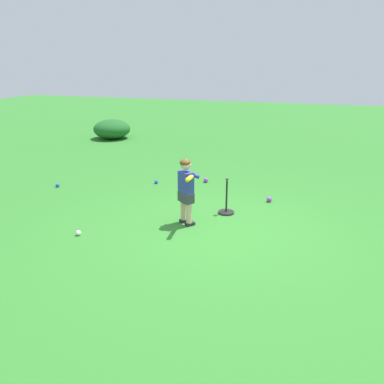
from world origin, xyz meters
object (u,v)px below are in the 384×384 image
object	(u,v)px
child_batter	(186,186)
play_ball_center_lawn	(269,199)
play_ball_behind_batter	(58,185)
batting_tee	(226,207)
play_ball_far_right	(156,182)
play_ball_by_bucket	(206,180)
play_ball_midfield	(78,233)

from	to	relation	value
child_batter	play_ball_center_lawn	size ratio (longest dim) A/B	11.21
play_ball_behind_batter	batting_tee	bearing A→B (deg)	-4.94
child_batter	play_ball_far_right	distance (m)	2.39
child_batter	play_ball_by_bucket	world-z (taller)	child_batter
child_batter	play_ball_by_bucket	distance (m)	2.40
play_ball_center_lawn	batting_tee	distance (m)	1.03
play_ball_midfield	play_ball_center_lawn	bearing A→B (deg)	43.62
play_ball_midfield	play_ball_behind_batter	bearing A→B (deg)	133.12
batting_tee	play_ball_far_right	bearing A→B (deg)	146.87
play_ball_far_right	play_ball_by_bucket	bearing A→B (deg)	23.14
play_ball_far_right	play_ball_by_bucket	distance (m)	1.07
play_ball_far_right	play_ball_behind_batter	bearing A→B (deg)	-154.65
play_ball_behind_batter	play_ball_center_lawn	distance (m)	4.36
child_batter	play_ball_midfield	world-z (taller)	child_batter
child_batter	play_ball_center_lawn	distance (m)	1.95
play_ball_by_bucket	play_ball_center_lawn	world-z (taller)	play_ball_by_bucket
batting_tee	play_ball_behind_batter	bearing A→B (deg)	175.06
play_ball_by_bucket	batting_tee	xyz separation A→B (m)	(0.85, -1.62, 0.05)
child_batter	play_ball_by_bucket	bearing A→B (deg)	98.98
play_ball_midfield	play_ball_center_lawn	distance (m)	3.50
play_ball_far_right	child_batter	bearing A→B (deg)	-54.22
play_ball_by_bucket	play_ball_behind_batter	world-z (taller)	play_ball_by_bucket
child_batter	batting_tee	bearing A→B (deg)	53.80
play_ball_by_bucket	play_ball_far_right	bearing A→B (deg)	-156.86
play_ball_midfield	play_ball_far_right	bearing A→B (deg)	88.73
play_ball_midfield	batting_tee	xyz separation A→B (m)	(1.90, 1.60, 0.06)
play_ball_midfield	play_ball_by_bucket	bearing A→B (deg)	71.97
play_ball_midfield	play_ball_by_bucket	world-z (taller)	play_ball_by_bucket
child_batter	play_ball_behind_batter	distance (m)	3.42
child_batter	play_ball_behind_batter	xyz separation A→B (m)	(-3.21, 0.99, -0.61)
play_ball_midfield	play_ball_behind_batter	size ratio (longest dim) A/B	0.96
child_batter	play_ball_center_lawn	bearing A→B (deg)	52.95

